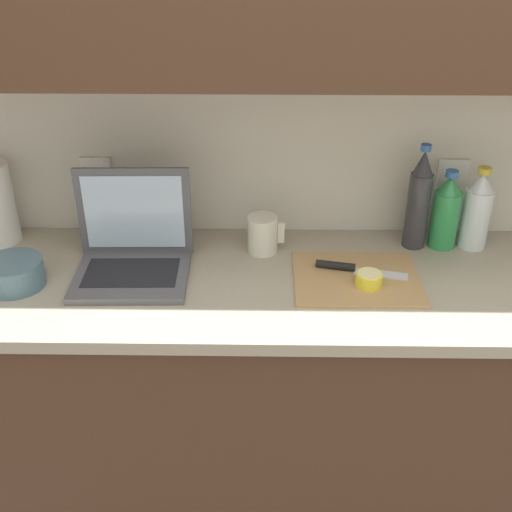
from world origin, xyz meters
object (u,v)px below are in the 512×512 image
cutting_board (357,279)px  lemon_half_cut (369,279)px  measuring_cup (263,234)px  bowl_white (14,273)px  knife (346,267)px  bottle_water_clear (419,201)px  bottle_oil_tall (446,212)px  bottle_green_soda (477,211)px  laptop (133,249)px

cutting_board → lemon_half_cut: lemon_half_cut is taller
measuring_cup → bowl_white: (-0.67, -0.20, -0.02)m
knife → bowl_white: 0.90m
bottle_water_clear → measuring_cup: bearing=-174.7°
knife → measuring_cup: bearing=165.1°
cutting_board → lemon_half_cut: 0.05m
bottle_oil_tall → bowl_white: bearing=-168.7°
cutting_board → measuring_cup: bearing=148.6°
knife → bowl_white: bearing=-162.7°
bottle_green_soda → bottle_oil_tall: bottle_green_soda is taller
cutting_board → bottle_oil_tall: bottle_oil_tall is taller
bottle_green_soda → bottle_water_clear: (-0.17, 0.00, 0.03)m
bottle_green_soda → bottle_water_clear: bottle_water_clear is taller
cutting_board → bottle_green_soda: bottle_green_soda is taller
laptop → lemon_half_cut: 0.65m
bottle_green_soda → measuring_cup: bottle_green_soda is taller
laptop → bottle_water_clear: bottle_water_clear is taller
lemon_half_cut → bottle_green_soda: bottle_green_soda is taller
bowl_white → bottle_water_clear: bearing=12.1°
bottle_oil_tall → bottle_water_clear: size_ratio=0.76×
bottle_oil_tall → bottle_water_clear: bearing=180.0°
bottle_water_clear → bowl_white: bearing=-167.9°
lemon_half_cut → bottle_oil_tall: bearing=43.7°
laptop → measuring_cup: laptop is taller
measuring_cup → bottle_oil_tall: bearing=4.5°
measuring_cup → bottle_green_soda: bearing=3.8°
measuring_cup → lemon_half_cut: bearing=-34.5°
bottle_green_soda → bottle_oil_tall: size_ratio=1.04×
laptop → lemon_half_cut: laptop is taller
bottle_oil_tall → bottle_water_clear: (-0.08, 0.00, 0.04)m
knife → bottle_green_soda: (0.39, 0.16, 0.10)m
measuring_cup → bowl_white: size_ratio=0.71×
bottle_oil_tall → cutting_board: bearing=-144.1°
knife → bottle_oil_tall: size_ratio=1.07×
bowl_white → knife: bearing=5.0°
bottle_green_soda → bottle_oil_tall: bearing=180.0°
cutting_board → bowl_white: bearing=-177.5°
laptop → measuring_cup: bearing=15.9°
laptop → bowl_white: size_ratio=2.03×
cutting_board → lemon_half_cut: bearing=-55.2°
bottle_water_clear → bowl_white: 1.15m
bottle_oil_tall → measuring_cup: 0.54m
cutting_board → laptop: bearing=175.8°
cutting_board → bottle_water_clear: bearing=46.0°
bottle_water_clear → bowl_white: size_ratio=2.02×
cutting_board → bottle_water_clear: bottle_water_clear is taller
cutting_board → knife: size_ratio=1.33×
cutting_board → bowl_white: (-0.93, -0.04, 0.03)m
bottle_green_soda → knife: bearing=-157.6°
cutting_board → bottle_oil_tall: size_ratio=1.42×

